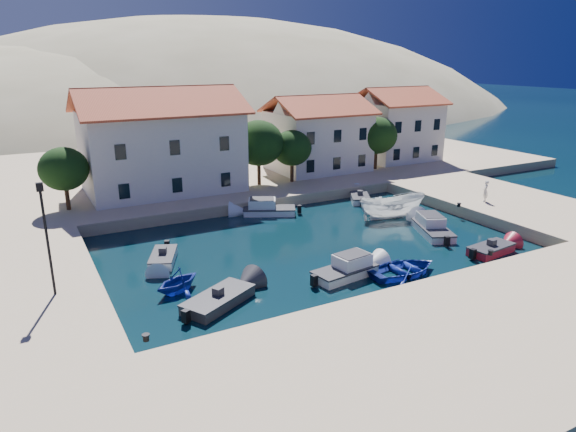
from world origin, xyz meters
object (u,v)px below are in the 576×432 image
object	(u,v)px
building_mid	(318,132)
lamppost	(46,229)
cabin_cruiser_south	(345,270)
cabin_cruiser_east	(433,228)
boat_east	(391,218)
building_right	(396,123)
building_left	(161,139)
pedestrian	(485,191)
rowboat_south	(403,274)

from	to	relation	value
building_mid	lamppost	bearing A→B (deg)	-144.55
building_mid	cabin_cruiser_south	xyz separation A→B (m)	(-13.04, -24.77, -4.75)
cabin_cruiser_east	boat_east	size ratio (longest dim) A/B	0.88
building_right	cabin_cruiser_east	world-z (taller)	building_right
building_right	lamppost	distance (m)	46.98
building_left	boat_east	xyz separation A→B (m)	(15.53, -15.41, -5.94)
building_right	lamppost	size ratio (longest dim) A/B	1.52
building_left	boat_east	world-z (taller)	building_left
building_mid	boat_east	bearing A→B (deg)	-98.55
building_right	cabin_cruiser_south	distance (m)	36.28
building_left	boat_east	distance (m)	22.67
building_right	pedestrian	bearing A→B (deg)	-106.95
building_right	boat_east	bearing A→B (deg)	-129.72
building_right	cabin_cruiser_east	bearing A→B (deg)	-122.74
building_left	pedestrian	xyz separation A→B (m)	(23.94, -17.87, -3.99)
building_left	cabin_cruiser_east	distance (m)	26.17
cabin_cruiser_east	pedestrian	size ratio (longest dim) A/B	2.74
cabin_cruiser_east	lamppost	bearing A→B (deg)	112.43
building_right	pedestrian	xyz separation A→B (m)	(-6.06, -19.87, -3.52)
rowboat_south	pedestrian	bearing A→B (deg)	-64.39
cabin_cruiser_east	pedestrian	bearing A→B (deg)	-51.39
cabin_cruiser_south	pedestrian	size ratio (longest dim) A/B	2.37
rowboat_south	building_left	bearing A→B (deg)	18.94
rowboat_south	cabin_cruiser_south	bearing A→B (deg)	68.59
building_left	lamppost	distance (m)	23.10
cabin_cruiser_east	boat_east	bearing A→B (deg)	25.18
cabin_cruiser_south	rowboat_south	world-z (taller)	cabin_cruiser_south
building_mid	cabin_cruiser_east	xyz separation A→B (m)	(-2.27, -21.19, -4.75)
building_right	cabin_cruiser_south	xyz separation A→B (m)	(-25.04, -25.77, -5.00)
boat_east	rowboat_south	bearing A→B (deg)	158.01
cabin_cruiser_east	boat_east	world-z (taller)	cabin_cruiser_east
building_left	building_mid	bearing A→B (deg)	3.18
building_mid	pedestrian	bearing A→B (deg)	-72.52
lamppost	boat_east	bearing A→B (deg)	9.63
cabin_cruiser_south	boat_east	distance (m)	13.48
boat_east	building_left	bearing A→B (deg)	58.83
building_right	cabin_cruiser_south	bearing A→B (deg)	-134.19
cabin_cruiser_east	cabin_cruiser_south	bearing A→B (deg)	131.18
building_right	lamppost	world-z (taller)	building_right
cabin_cruiser_south	rowboat_south	xyz separation A→B (m)	(3.58, -1.42, -0.48)
cabin_cruiser_south	pedestrian	bearing A→B (deg)	9.00
building_mid	cabin_cruiser_south	bearing A→B (deg)	-117.77
building_mid	boat_east	distance (m)	17.40
building_left	cabin_cruiser_south	xyz separation A→B (m)	(4.96, -23.77, -5.46)
building_mid	boat_east	size ratio (longest dim) A/B	1.77
building_left	lamppost	size ratio (longest dim) A/B	2.36
building_right	boat_east	xyz separation A→B (m)	(-14.47, -17.41, -5.47)
building_right	rowboat_south	xyz separation A→B (m)	(-21.46, -27.18, -5.47)
rowboat_south	pedestrian	xyz separation A→B (m)	(15.41, 7.31, 1.95)
building_mid	lamppost	world-z (taller)	building_mid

